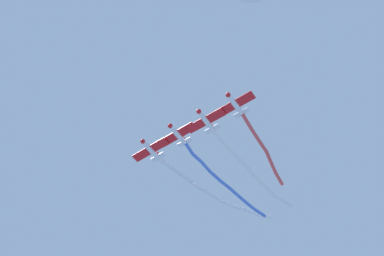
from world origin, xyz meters
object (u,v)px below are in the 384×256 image
(airplane_left_wing, at_px, (178,134))
(airplane_right_wing, at_px, (206,120))
(airplane_lead, at_px, (151,149))
(airplane_slot, at_px, (235,104))

(airplane_left_wing, xyz_separation_m, airplane_right_wing, (5.99, 1.07, -0.30))
(airplane_right_wing, bearing_deg, airplane_left_wing, -89.40)
(airplane_lead, bearing_deg, airplane_left_wing, 92.49)
(airplane_lead, xyz_separation_m, airplane_left_wing, (5.99, 1.07, 0.30))
(airplane_left_wing, bearing_deg, airplane_right_wing, 92.30)
(airplane_right_wing, height_order, airplane_slot, airplane_slot)
(airplane_left_wing, distance_m, airplane_slot, 12.17)
(airplane_slot, bearing_deg, airplane_lead, -88.32)
(airplane_lead, xyz_separation_m, airplane_slot, (17.97, 3.22, 0.30))
(airplane_left_wing, height_order, airplane_slot, same)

